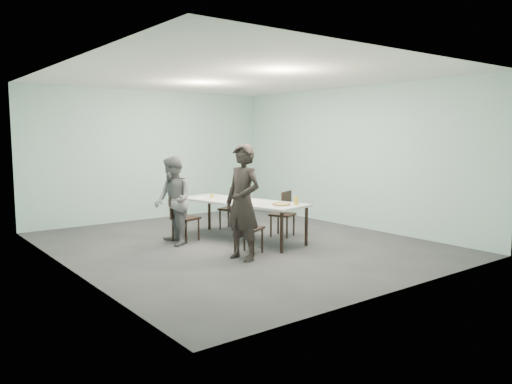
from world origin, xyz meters
TOP-DOWN VIEW (x-y plane):
  - ground at (0.00, 0.00)m, footprint 7.00×7.00m
  - room_shell at (0.00, 0.00)m, footprint 6.02×7.02m
  - table at (0.24, 0.22)m, footprint 1.46×2.74m
  - chair_near_left at (-0.38, -0.78)m, footprint 0.65×0.56m
  - chair_far_left at (-0.72, 0.77)m, footprint 0.65×0.53m
  - chair_near_right at (1.15, 0.05)m, footprint 0.65×0.56m
  - chair_far_right at (0.79, 1.29)m, footprint 0.65×0.56m
  - diner_near at (-0.61, -0.99)m, footprint 0.55×0.73m
  - diner_far at (-0.97, 0.65)m, footprint 0.73×0.87m
  - pizza at (0.42, -0.72)m, footprint 0.34×0.34m
  - side_plate at (0.45, -0.33)m, footprint 0.18×0.18m
  - beer_glass at (0.66, -0.84)m, footprint 0.08×0.08m
  - water_tumbler at (0.75, -0.76)m, footprint 0.08×0.08m
  - tealight at (0.25, 0.09)m, footprint 0.06×0.06m
  - amber_tumbler at (0.05, 0.96)m, footprint 0.07×0.07m
  - menu at (-0.14, 1.07)m, footprint 0.34×0.28m

SIDE VIEW (x-z plane):
  - ground at x=0.00m, z-range 0.00..0.00m
  - chair_near_left at x=-0.38m, z-range 0.07..0.94m
  - chair_far_left at x=-0.72m, z-range 0.07..0.94m
  - chair_near_right at x=1.15m, z-range 0.07..0.94m
  - chair_far_right at x=0.79m, z-range 0.07..0.94m
  - table at x=0.24m, z-range 0.32..1.07m
  - menu at x=-0.14m, z-range 0.75..0.76m
  - side_plate at x=0.45m, z-range 0.75..0.76m
  - pizza at x=0.42m, z-range 0.75..0.79m
  - tealight at x=0.25m, z-range 0.75..0.79m
  - amber_tumbler at x=0.05m, z-range 0.75..0.83m
  - water_tumbler at x=0.75m, z-range 0.75..0.84m
  - diner_far at x=-0.97m, z-range 0.00..1.60m
  - beer_glass at x=0.66m, z-range 0.75..0.90m
  - diner_near at x=-0.61m, z-range 0.00..1.84m
  - room_shell at x=0.00m, z-range 0.52..3.53m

